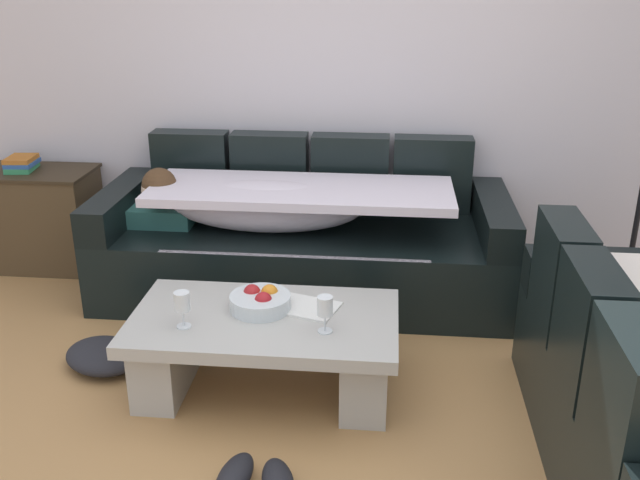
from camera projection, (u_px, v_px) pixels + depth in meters
ground_plane at (312, 471)px, 2.78m from camera, size 14.00×14.00×0.00m
back_wall at (350, 52)px, 4.28m from camera, size 9.00×0.10×2.70m
couch_along_wall at (297, 240)px, 4.19m from camera, size 2.36×0.92×0.88m
coffee_table at (265, 344)px, 3.23m from camera, size 1.20×0.68×0.38m
fruit_bowl at (261, 301)px, 3.23m from camera, size 0.28×0.28×0.10m
wine_glass_near_left at (182, 303)px, 3.05m from camera, size 0.07×0.07×0.17m
wine_glass_near_right at (325, 308)px, 3.01m from camera, size 0.07×0.07×0.17m
open_magazine at (306, 307)px, 3.25m from camera, size 0.33×0.28×0.01m
side_cabinet at (40, 218)px, 4.56m from camera, size 0.72×0.44×0.64m
book_stack_on_cabinet at (22, 164)px, 4.44m from camera, size 0.19×0.23×0.09m
pair_of_shoes at (256, 480)px, 2.67m from camera, size 0.35×0.31×0.09m
crumpled_garment at (104, 356)px, 3.48m from camera, size 0.50×0.46×0.12m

